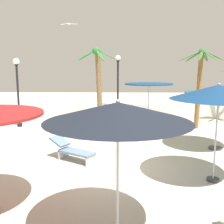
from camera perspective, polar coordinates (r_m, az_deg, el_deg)
ground_plane at (r=9.45m, az=-0.54°, el=-11.70°), size 56.00×56.00×0.00m
boundary_wall at (r=18.31m, az=0.51°, el=0.28°), size 25.20×0.30×0.97m
patio_umbrella_0 at (r=8.28m, az=21.97°, el=3.93°), size 2.83×2.83×2.99m
patio_umbrella_1 at (r=11.79m, az=21.92°, el=3.17°), size 2.73×2.73×2.52m
patio_umbrella_4 at (r=4.95m, az=1.25°, el=-0.10°), size 2.80×2.80×2.84m
patio_umbrella_5 at (r=15.79m, az=7.91°, el=5.53°), size 2.82×2.82×2.61m
palm_tree_0 at (r=15.63m, az=18.39°, el=7.01°), size 2.65×2.49×4.47m
palm_tree_1 at (r=15.24m, az=-3.00°, el=7.36°), size 2.39×2.39×4.58m
lamp_post_0 at (r=16.95m, az=1.27°, el=6.37°), size 0.35×0.35×4.19m
lamp_post_1 at (r=16.18m, az=-19.64°, el=5.50°), size 0.37×0.37×3.95m
lounge_chair_2 at (r=10.08m, az=-8.61°, el=-8.00°), size 1.86×1.43×0.82m
seagull_0 at (r=19.17m, az=-9.19°, el=18.16°), size 1.14×0.38×0.14m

